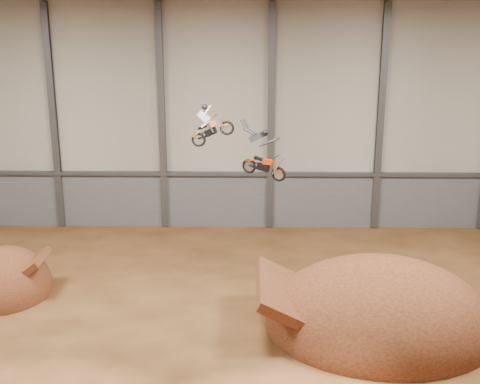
# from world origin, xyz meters

# --- Properties ---
(floor) EXTENTS (40.00, 40.00, 0.00)m
(floor) POSITION_xyz_m (0.00, 0.00, 0.00)
(floor) COLOR #472813
(floor) RESTS_ON ground
(back_wall) EXTENTS (40.00, 0.10, 14.00)m
(back_wall) POSITION_xyz_m (0.00, 15.00, 7.00)
(back_wall) COLOR #B5AEA1
(back_wall) RESTS_ON ground
(ceiling) EXTENTS (40.00, 40.00, 0.00)m
(ceiling) POSITION_xyz_m (0.00, 0.00, 14.00)
(ceiling) COLOR black
(ceiling) RESTS_ON back_wall
(lower_band_back) EXTENTS (39.80, 0.18, 3.50)m
(lower_band_back) POSITION_xyz_m (0.00, 14.90, 1.75)
(lower_band_back) COLOR slate
(lower_band_back) RESTS_ON ground
(steel_rail) EXTENTS (39.80, 0.35, 0.20)m
(steel_rail) POSITION_xyz_m (0.00, 14.75, 3.55)
(steel_rail) COLOR #47494F
(steel_rail) RESTS_ON lower_band_back
(steel_column_1) EXTENTS (0.40, 0.36, 13.90)m
(steel_column_1) POSITION_xyz_m (-10.00, 14.80, 7.00)
(steel_column_1) COLOR #47494F
(steel_column_1) RESTS_ON ground
(steel_column_2) EXTENTS (0.40, 0.36, 13.90)m
(steel_column_2) POSITION_xyz_m (-3.33, 14.80, 7.00)
(steel_column_2) COLOR #47494F
(steel_column_2) RESTS_ON ground
(steel_column_3) EXTENTS (0.40, 0.36, 13.90)m
(steel_column_3) POSITION_xyz_m (3.33, 14.80, 7.00)
(steel_column_3) COLOR #47494F
(steel_column_3) RESTS_ON ground
(steel_column_4) EXTENTS (0.40, 0.36, 13.90)m
(steel_column_4) POSITION_xyz_m (10.00, 14.80, 7.00)
(steel_column_4) COLOR #47494F
(steel_column_4) RESTS_ON ground
(takeoff_ramp) EXTENTS (4.62, 5.33, 4.62)m
(takeoff_ramp) POSITION_xyz_m (-10.23, 5.12, 0.00)
(takeoff_ramp) COLOR #441F11
(takeoff_ramp) RESTS_ON ground
(landing_ramp) EXTENTS (10.44, 9.24, 6.02)m
(landing_ramp) POSITION_xyz_m (7.99, 1.98, 0.00)
(landing_ramp) COLOR #441F11
(landing_ramp) RESTS_ON ground
(fmx_rider_a) EXTENTS (2.77, 1.10, 2.59)m
(fmx_rider_a) POSITION_xyz_m (0.49, 4.67, 8.96)
(fmx_rider_a) COLOR orange
(fmx_rider_b) EXTENTS (3.33, 2.17, 2.92)m
(fmx_rider_b) POSITION_xyz_m (2.67, 4.83, 7.48)
(fmx_rider_b) COLOR #B52803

